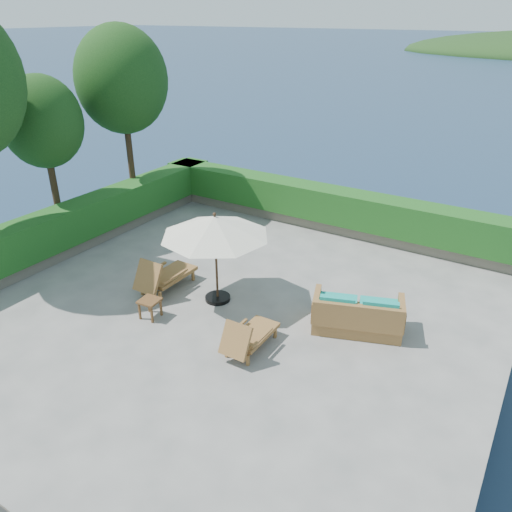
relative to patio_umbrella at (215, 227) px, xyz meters
The scene contains 14 objects.
ground 1.96m from the patio_umbrella, 23.14° to the right, with size 12.00×12.00×0.00m, color gray.
foundation 3.49m from the patio_umbrella, 23.14° to the right, with size 12.00×12.00×3.00m, color #585146.
ocean 4.93m from the patio_umbrella, 23.14° to the right, with size 600.00×600.00×0.00m, color #182D4C.
planter_wall_far 5.71m from the patio_umbrella, 85.78° to the left, with size 12.00×0.60×0.36m, color slate.
planter_wall_left 5.48m from the patio_umbrella, behind, with size 0.60×12.00×0.36m, color slate.
hedge_far 5.55m from the patio_umbrella, 85.78° to the left, with size 12.40×0.90×1.00m, color #184A15.
hedge_left 5.31m from the patio_umbrella, behind, with size 0.90×12.40×1.00m, color #184A15.
tree_mid 6.23m from the patio_umbrella, behind, with size 2.20×2.20×4.83m.
tree_far 6.84m from the patio_umbrella, 151.59° to the left, with size 2.80×2.80×6.03m.
patio_umbrella is the anchor object (origin of this frame).
lounge_left 2.09m from the patio_umbrella, 167.10° to the right, with size 0.78×1.68×0.97m.
lounge_right 2.65m from the patio_umbrella, 37.22° to the right, with size 0.68×1.47×0.85m.
side_table 2.26m from the patio_umbrella, 120.50° to the right, with size 0.47×0.47×0.46m.
wicker_loveseat 3.71m from the patio_umbrella, ahead, with size 2.14×1.57×0.94m.
Camera 1 is at (5.88, -8.14, 6.28)m, focal length 35.00 mm.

